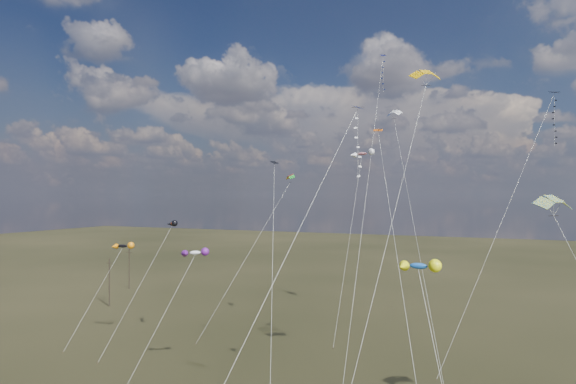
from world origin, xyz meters
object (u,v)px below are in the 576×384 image
at_px(utility_pole_far, 129,268).
at_px(novelty_black_orange, 122,246).
at_px(utility_pole_near, 109,282).
at_px(parafoil_yellow, 426,73).
at_px(diamond_black_high, 549,130).

distance_m(utility_pole_far, novelty_black_orange, 38.83).
bearing_deg(utility_pole_near, utility_pole_far, 119.74).
bearing_deg(utility_pole_near, parafoil_yellow, -19.55).
relative_size(utility_pole_near, novelty_black_orange, 0.63).
bearing_deg(utility_pole_far, novelty_black_orange, -50.23).
bearing_deg(utility_pole_far, parafoil_yellow, -28.05).
relative_size(utility_pole_near, utility_pole_far, 1.00).
bearing_deg(parafoil_yellow, novelty_black_orange, 173.69).
height_order(utility_pole_near, diamond_black_high, diamond_black_high).
relative_size(utility_pole_near, diamond_black_high, 0.26).
height_order(utility_pole_far, novelty_black_orange, novelty_black_orange).
bearing_deg(utility_pole_near, novelty_black_orange, -42.99).
distance_m(diamond_black_high, novelty_black_orange, 54.45).
height_order(diamond_black_high, parafoil_yellow, diamond_black_high).
height_order(utility_pole_near, utility_pole_far, same).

